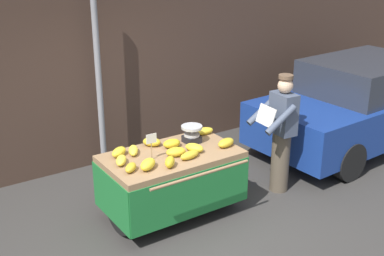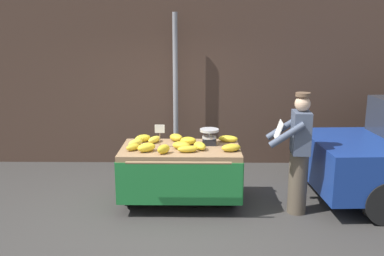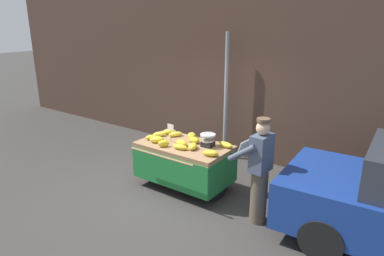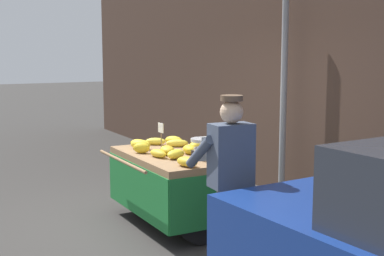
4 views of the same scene
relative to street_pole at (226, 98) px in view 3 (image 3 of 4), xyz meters
The scene contains 20 objects.
ground_plane 2.66m from the street_pole, 90.80° to the right, with size 60.00×60.00×0.00m, color #383533.
back_wall 0.81m from the street_pole, 94.74° to the left, with size 16.00×0.24×4.27m, color #473328.
street_pole is the anchor object (origin of this frame).
banana_cart 1.94m from the street_pole, 84.92° to the right, with size 1.73×1.19×0.88m.
weighing_scale 1.76m from the street_pole, 70.34° to the right, with size 0.28×0.28×0.24m.
price_sign 1.83m from the street_pole, 94.34° to the right, with size 0.14×0.01×0.34m.
banana_bunch_0 2.11m from the street_pole, 82.58° to the right, with size 0.12×0.28×0.09m, color gold.
banana_bunch_1 2.15m from the street_pole, 91.65° to the right, with size 0.11×0.21×0.13m, color gold.
banana_bunch_2 1.70m from the street_pole, 80.63° to the right, with size 0.16×0.23×0.11m, color gold.
banana_bunch_3 1.94m from the street_pole, 84.77° to the right, with size 0.17×0.25×0.11m, color gold.
banana_bunch_4 1.77m from the street_pole, 59.45° to the right, with size 0.13×0.29×0.10m, color yellow.
banana_bunch_5 1.50m from the street_pole, 86.86° to the right, with size 0.16×0.24×0.11m, color gold.
banana_bunch_6 2.21m from the street_pole, 66.25° to the right, with size 0.15×0.27×0.11m, color gold.
banana_bunch_7 2.07m from the street_pole, 104.45° to the right, with size 0.11×0.22×0.10m, color gold.
banana_bunch_8 1.62m from the street_pole, 99.14° to the right, with size 0.12×0.28×0.10m, color yellow.
banana_bunch_9 1.84m from the street_pole, 106.48° to the right, with size 0.12×0.26×0.10m, color yellow.
banana_bunch_10 1.61m from the street_pole, 106.00° to the right, with size 0.13×0.25×0.11m, color yellow.
banana_bunch_11 2.08m from the street_pole, 98.66° to the right, with size 0.15×0.27×0.12m, color yellow.
banana_bunch_12 2.00m from the street_pole, 77.06° to the right, with size 0.15×0.25×0.11m, color yellow.
vendor_person 2.77m from the street_pole, 48.54° to the right, with size 0.60×0.55×1.71m.
Camera 3 is at (3.82, -4.34, 3.11)m, focal length 32.43 mm.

